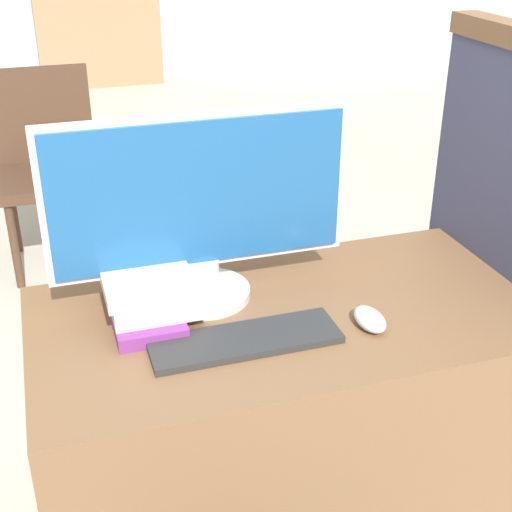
% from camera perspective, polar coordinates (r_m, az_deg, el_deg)
% --- Properties ---
extents(desk, '(1.11, 0.59, 0.72)m').
position_cam_1_polar(desk, '(1.79, 2.18, -14.47)').
color(desk, brown).
rests_on(desk, ground_plane).
extents(carrel_divider, '(0.07, 0.64, 1.29)m').
position_cam_1_polar(carrel_divider, '(1.88, 19.00, -2.90)').
color(carrel_divider, '#474C70').
rests_on(carrel_divider, ground_plane).
extents(monitor, '(0.67, 0.22, 0.43)m').
position_cam_1_polar(monitor, '(1.54, -4.53, 3.93)').
color(monitor, silver).
rests_on(monitor, desk).
extents(keyboard, '(0.39, 0.12, 0.02)m').
position_cam_1_polar(keyboard, '(1.47, -0.90, -6.75)').
color(keyboard, '#2D2D2D').
rests_on(keyboard, desk).
extents(mouse, '(0.06, 0.10, 0.04)m').
position_cam_1_polar(mouse, '(1.54, 9.09, -5.01)').
color(mouse, silver).
rests_on(mouse, desk).
extents(book_stack, '(0.20, 0.27, 0.10)m').
position_cam_1_polar(book_stack, '(1.56, -8.65, -2.91)').
color(book_stack, '#7A3384').
rests_on(book_stack, desk).
extents(far_chair, '(0.44, 0.44, 0.87)m').
position_cam_1_polar(far_chair, '(3.38, -16.31, 7.51)').
color(far_chair, '#4C3323').
rests_on(far_chair, ground_plane).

